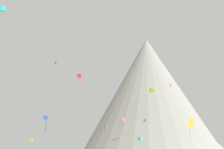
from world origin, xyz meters
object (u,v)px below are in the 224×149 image
Objects in this scene: kite_orange_low at (31,140)px; kite_rainbow_low at (124,120)px; kite_gold_low at (190,123)px; kite_teal_high at (2,9)px; kite_black_low at (105,128)px; kite_lime_mid at (151,90)px; rock_massif at (154,102)px; kite_red_mid at (79,76)px; kite_magenta_mid at (171,86)px; kite_blue_low at (45,118)px; kite_cyan_low at (140,139)px; kite_indigo_high at (56,63)px.

kite_rainbow_low is at bearing -63.01° from kite_orange_low.
kite_teal_high reaches higher than kite_gold_low.
kite_black_low is 1.48× the size of kite_lime_mid.
kite_red_mid is (-18.20, -66.42, -4.23)m from rock_massif.
kite_lime_mid is (-9.89, 18.77, 13.21)m from kite_gold_low.
kite_magenta_mid reaches higher than kite_blue_low.
kite_lime_mid is 0.63× the size of kite_cyan_low.
kite_black_low is 23.16m from kite_red_mid.
kite_teal_high reaches higher than kite_lime_mid.
kite_rainbow_low is (25.95, 15.59, 6.91)m from kite_orange_low.
kite_rainbow_low is (-9.92, -2.56, -10.81)m from kite_lime_mid.
kite_black_low is (-23.90, 1.40, -1.14)m from kite_gold_low.
kite_black_low is 42.58m from kite_teal_high.
kite_black_low is (-15.67, -45.84, -14.55)m from rock_massif.
rock_massif is 50.62m from kite_indigo_high.
kite_magenta_mid is at bearing 75.20° from kite_indigo_high.
kite_magenta_mid reaches higher than kite_black_low.
kite_gold_low is 26.16m from kite_magenta_mid.
kite_red_mid reaches higher than kite_blue_low.
kite_lime_mid is at bearing -93.34° from rock_massif.
kite_blue_low reaches higher than kite_cyan_low.
kite_rainbow_low is (-5.43, -0.17, 6.25)m from kite_cyan_low.
kite_red_mid is at bearing -2.05° from kite_magenta_mid.
kite_magenta_mid is 22.81m from kite_cyan_low.
kite_lime_mid is at bearing -151.10° from kite_rainbow_low.
kite_gold_low is 33.91m from kite_red_mid.
kite_teal_high is at bearing -8.41° from kite_black_low.
kite_indigo_high reaches higher than kite_lime_mid.
kite_lime_mid is 14.89m from kite_rainbow_low.
kite_gold_low is 2.26× the size of kite_lime_mid.
kite_magenta_mid reaches higher than kite_lime_mid.
kite_cyan_low is at bearing -39.50° from kite_magenta_mid.
kite_indigo_high reaches higher than kite_blue_low.
rock_massif is 50.58m from kite_black_low.
kite_magenta_mid is 0.47× the size of kite_teal_high.
kite_indigo_high is (-29.86, -3.35, 27.03)m from kite_cyan_low.
kite_cyan_low is (-14.38, 16.38, -3.85)m from kite_gold_low.
kite_rainbow_low is at bearing -93.77° from kite_teal_high.
kite_blue_low is 1.57× the size of kite_red_mid.
kite_magenta_mid is at bearing -103.56° from kite_teal_high.
rock_massif reaches higher than kite_rainbow_low.
kite_teal_high is at bearing -121.06° from rock_massif.
kite_gold_low is at bearing 155.16° from kite_rainbow_low.
kite_rainbow_low is 36.63m from kite_red_mid.
kite_red_mid is (19.34, -19.80, 13.68)m from kite_orange_low.
kite_teal_high reaches higher than kite_cyan_low.
kite_black_low reaches higher than kite_orange_low.
kite_cyan_low is (9.52, 14.98, -2.71)m from kite_black_low.
kite_cyan_low is 1.02× the size of kite_red_mid.
kite_cyan_low is 4.12× the size of kite_indigo_high.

